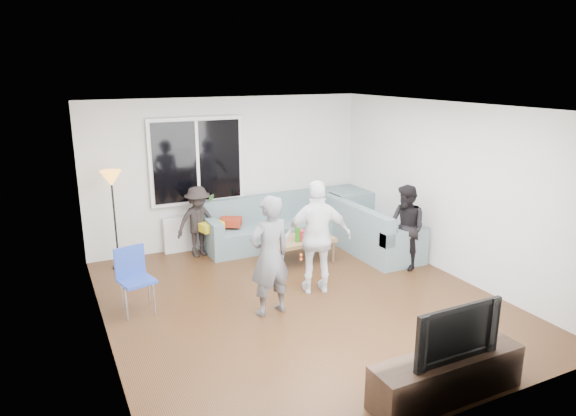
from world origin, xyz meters
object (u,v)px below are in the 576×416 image
side_chair (137,282)px  player_left (270,256)px  spectator_right (406,228)px  tv_console (447,376)px  player_right (318,237)px  television (451,329)px  spectator_back (198,222)px  coffee_table (299,250)px  sofa_back_section (269,222)px  sofa_right_section (371,227)px  floor_lamp (115,221)px

side_chair → player_left: (1.53, -0.75, 0.35)m
spectator_right → tv_console: size_ratio=0.83×
player_right → television: (-0.07, -2.67, -0.09)m
spectator_back → television: 4.91m
coffee_table → side_chair: (-2.70, -0.71, 0.23)m
sofa_back_section → coffee_table: size_ratio=2.09×
sofa_right_section → player_left: player_left is taller
sofa_back_section → player_left: bearing=-113.7°
sofa_right_section → television: bearing=155.1°
tv_console → television: (-0.00, 0.00, 0.50)m
television → sofa_back_section: bearing=86.8°
floor_lamp → player_left: 2.91m
player_left → tv_console: player_left is taller
sofa_back_section → player_right: 2.14m
floor_lamp → spectator_right: bearing=-26.0°
sofa_right_section → spectator_right: size_ratio=1.50×
sofa_back_section → television: size_ratio=2.38×
player_right → television: player_right is taller
sofa_right_section → coffee_table: size_ratio=1.82×
sofa_right_section → spectator_back: 2.95m
sofa_right_section → coffee_table: 1.39m
television → tv_console: bearing=0.0°
coffee_table → player_left: bearing=-128.8°
coffee_table → player_right: bearing=-104.7°
floor_lamp → tv_console: floor_lamp is taller
sofa_right_section → tv_console: sofa_right_section is taller
player_left → television: bearing=100.7°
sofa_back_section → player_left: (-1.06, -2.42, 0.36)m
coffee_table → player_right: (-0.30, -1.13, 0.60)m
player_left → side_chair: bearing=-34.4°
sofa_back_section → tv_console: size_ratio=1.44×
player_right → coffee_table: bearing=-87.2°
spectator_right → television: bearing=-32.7°
tv_console → television: bearing=180.0°
side_chair → television: television is taller
player_right → spectator_right: 1.69m
player_right → television: size_ratio=1.67×
sofa_back_section → player_left: player_left is taller
side_chair → floor_lamp: floor_lamp is taller
spectator_right → spectator_back: bearing=-126.6°
floor_lamp → spectator_back: bearing=-1.0°
sofa_right_section → player_right: 2.03m
floor_lamp → sofa_back_section: bearing=-1.2°
television → floor_lamp: bearing=115.7°
side_chair → spectator_right: size_ratio=0.64×
spectator_back → coffee_table: bearing=-44.5°
spectator_right → floor_lamp: bearing=-117.2°
side_chair → spectator_back: size_ratio=0.72×
player_right → spectator_right: bearing=-156.8°
spectator_back → spectator_right: bearing=-44.2°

